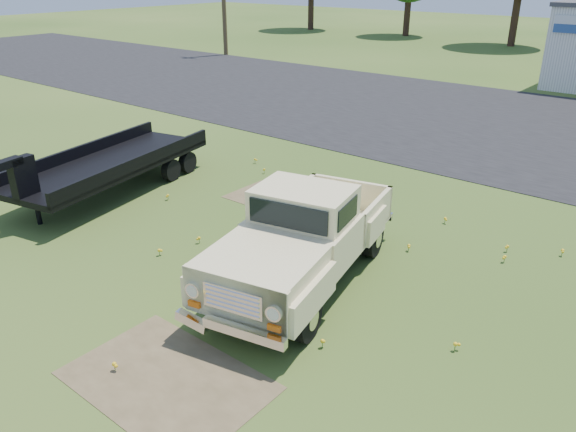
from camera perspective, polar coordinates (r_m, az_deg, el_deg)
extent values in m
plane|color=#2E4C18|center=(11.47, -5.47, -5.66)|extent=(140.00, 140.00, 0.00)
cube|color=black|center=(23.82, 20.73, 8.69)|extent=(90.00, 14.00, 0.02)
cube|color=brown|center=(8.90, -12.18, -16.03)|extent=(3.00, 2.00, 0.01)
cube|color=brown|center=(15.01, -1.70, 1.84)|extent=(2.20, 1.60, 0.01)
cylinder|color=#362118|center=(58.81, 2.34, 20.15)|extent=(0.56, 0.56, 3.60)
cylinder|color=#362118|center=(54.34, 11.99, 19.19)|extent=(0.56, 0.56, 3.24)
cylinder|color=#362118|center=(49.06, 22.03, 18.01)|extent=(0.56, 0.56, 3.96)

